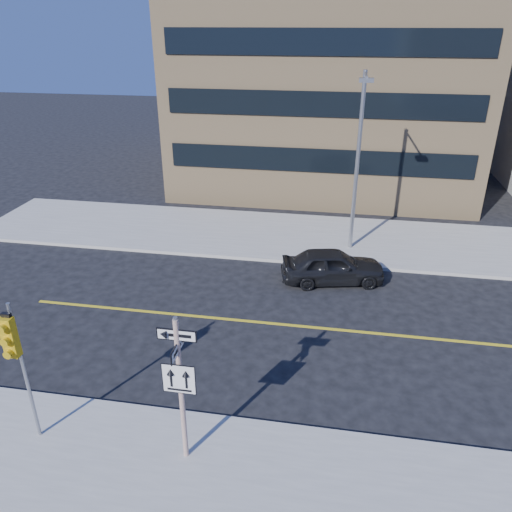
% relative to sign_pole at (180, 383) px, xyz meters
% --- Properties ---
extents(ground, '(120.00, 120.00, 0.00)m').
position_rel_sign_pole_xyz_m(ground, '(0.00, 2.51, -2.44)').
color(ground, black).
rests_on(ground, ground).
extents(sign_pole, '(0.92, 0.92, 4.06)m').
position_rel_sign_pole_xyz_m(sign_pole, '(0.00, 0.00, 0.00)').
color(sign_pole, white).
rests_on(sign_pole, near_sidewalk).
extents(traffic_signal, '(0.32, 0.45, 4.00)m').
position_rel_sign_pole_xyz_m(traffic_signal, '(-4.00, -0.15, 0.59)').
color(traffic_signal, gray).
rests_on(traffic_signal, near_sidewalk).
extents(parked_car_a, '(2.56, 4.52, 1.45)m').
position_rel_sign_pole_xyz_m(parked_car_a, '(3.26, 10.15, -1.71)').
color(parked_car_a, black).
rests_on(parked_car_a, ground).
extents(streetlight_a, '(0.55, 2.25, 8.00)m').
position_rel_sign_pole_xyz_m(streetlight_a, '(4.00, 13.27, 2.32)').
color(streetlight_a, gray).
rests_on(streetlight_a, far_sidewalk).
extents(building_brick, '(18.00, 18.00, 18.00)m').
position_rel_sign_pole_xyz_m(building_brick, '(2.00, 27.51, 6.56)').
color(building_brick, tan).
rests_on(building_brick, ground).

